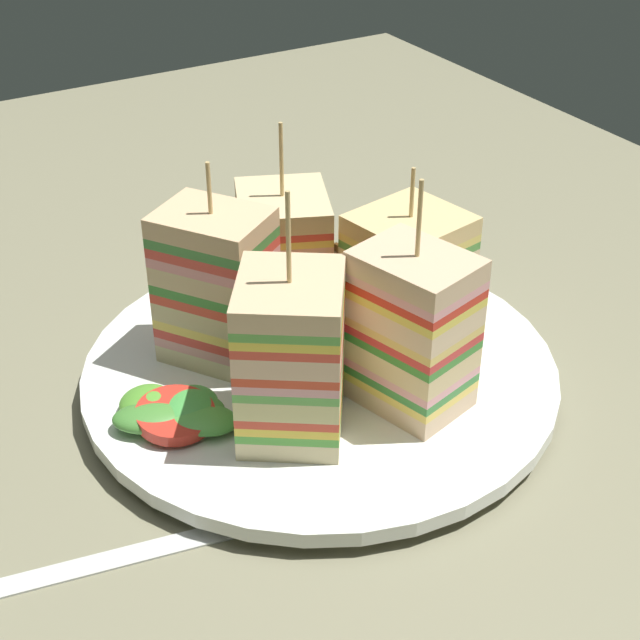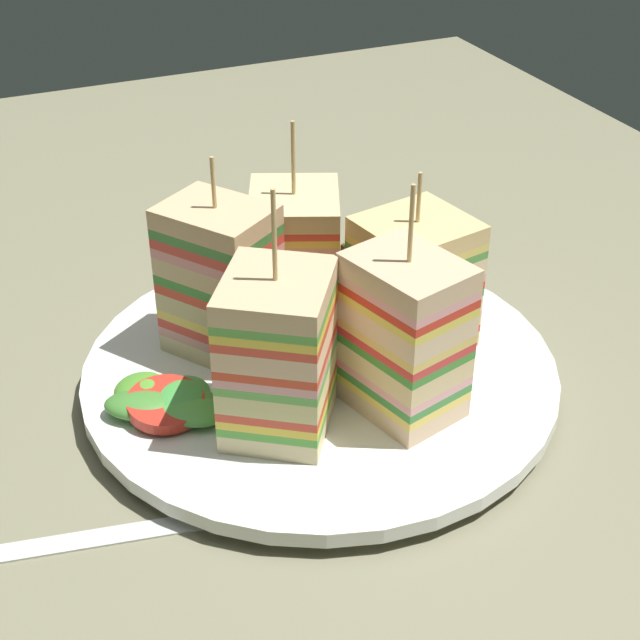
# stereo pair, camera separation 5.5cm
# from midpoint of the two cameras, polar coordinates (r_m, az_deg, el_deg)

# --- Properties ---
(ground_plane) EXTENTS (1.17, 0.88, 0.02)m
(ground_plane) POSITION_cam_midpoint_polar(r_m,az_deg,el_deg) (0.58, -2.71, -4.69)
(ground_plane) COLOR #7A775B
(plate) EXTENTS (0.28, 0.28, 0.02)m
(plate) POSITION_cam_midpoint_polar(r_m,az_deg,el_deg) (0.57, -2.76, -3.18)
(plate) COLOR white
(plate) RESTS_ON ground_plane
(sandwich_wedge_0) EXTENTS (0.08, 0.07, 0.12)m
(sandwich_wedge_0) POSITION_cam_midpoint_polar(r_m,az_deg,el_deg) (0.55, -9.01, 1.87)
(sandwich_wedge_0) COLOR beige
(sandwich_wedge_0) RESTS_ON plate
(sandwich_wedge_1) EXTENTS (0.08, 0.08, 0.14)m
(sandwich_wedge_1) POSITION_cam_midpoint_polar(r_m,az_deg,el_deg) (0.49, -4.93, -2.33)
(sandwich_wedge_1) COLOR beige
(sandwich_wedge_1) RESTS_ON plate
(sandwich_wedge_2) EXTENTS (0.07, 0.06, 0.13)m
(sandwich_wedge_2) POSITION_cam_midpoint_polar(r_m,az_deg,el_deg) (0.51, 2.44, -0.75)
(sandwich_wedge_2) COLOR beige
(sandwich_wedge_2) RESTS_ON plate
(sandwich_wedge_3) EXTENTS (0.07, 0.07, 0.11)m
(sandwich_wedge_3) POSITION_cam_midpoint_polar(r_m,az_deg,el_deg) (0.57, 2.30, 2.56)
(sandwich_wedge_3) COLOR #E1B987
(sandwich_wedge_3) RESTS_ON plate
(sandwich_wedge_4) EXTENTS (0.08, 0.07, 0.13)m
(sandwich_wedge_4) POSITION_cam_midpoint_polar(r_m,az_deg,el_deg) (0.59, -4.83, 3.71)
(sandwich_wedge_4) COLOR beige
(sandwich_wedge_4) RESTS_ON plate
(chip_pile) EXTENTS (0.07, 0.07, 0.03)m
(chip_pile) POSITION_cam_midpoint_polar(r_m,az_deg,el_deg) (0.56, -3.57, -1.41)
(chip_pile) COLOR #E1C974
(chip_pile) RESTS_ON plate
(salad_garnish) EXTENTS (0.07, 0.07, 0.01)m
(salad_garnish) POSITION_cam_midpoint_polar(r_m,az_deg,el_deg) (0.53, -11.54, -5.51)
(salad_garnish) COLOR #54AB46
(salad_garnish) RESTS_ON plate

